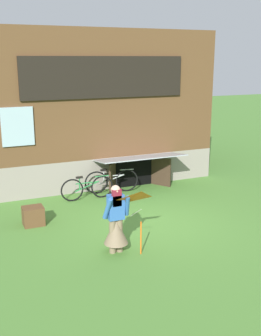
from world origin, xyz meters
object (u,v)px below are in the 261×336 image
person (116,225)px  wooden_crate (33,216)px  kite (141,208)px  bicycle_silver (112,181)px  bicycle_green (87,188)px

person → wooden_crate: size_ratio=2.95×
kite → bicycle_silver: bearing=77.0°
person → bicycle_silver: bearing=74.6°
kite → bicycle_green: size_ratio=0.86×
bicycle_green → wooden_crate: size_ratio=3.11×
bicycle_green → kite: bearing=-89.9°
person → bicycle_silver: (1.37, 3.89, -0.26)m
kite → wooden_crate: kite is taller
person → kite: person is taller
kite → person: bearing=124.3°
kite → bicycle_green: bearing=88.2°
bicycle_green → wooden_crate: (-1.83, -1.33, -0.12)m
person → bicycle_green: person is taller
person → bicycle_silver: 4.13m
bicycle_silver → wooden_crate: bearing=-139.2°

